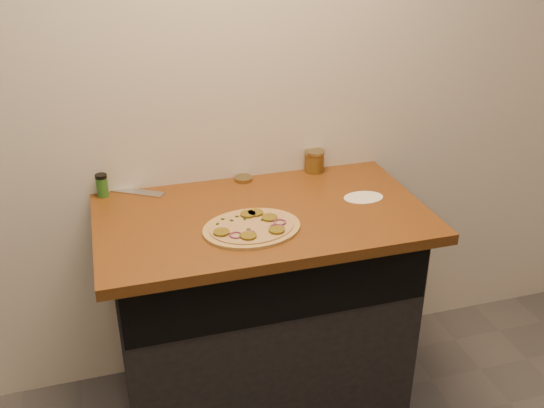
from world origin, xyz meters
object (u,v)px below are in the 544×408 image
object	(u,v)px
chefs_knife	(115,188)
spice_shaker	(102,185)
pizza	(252,227)
salsa_jar	(314,161)

from	to	relation	value
chefs_knife	spice_shaker	xyz separation A→B (m)	(-0.04, -0.05, 0.04)
pizza	chefs_knife	xyz separation A→B (m)	(-0.44, 0.46, -0.00)
pizza	spice_shaker	size ratio (longest dim) A/B	4.15
salsa_jar	spice_shaker	size ratio (longest dim) A/B	1.03
chefs_knife	salsa_jar	size ratio (longest dim) A/B	3.40
salsa_jar	spice_shaker	xyz separation A→B (m)	(-0.86, 0.00, -0.00)
chefs_knife	spice_shaker	world-z (taller)	spice_shaker
spice_shaker	chefs_knife	bearing A→B (deg)	45.45
spice_shaker	salsa_jar	bearing A→B (deg)	0.00
pizza	salsa_jar	xyz separation A→B (m)	(0.38, 0.42, 0.04)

